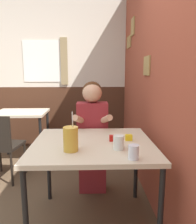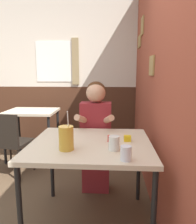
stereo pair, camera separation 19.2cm
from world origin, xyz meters
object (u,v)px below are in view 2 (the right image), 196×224
background_table (32,117)px  person_seated (96,134)px  chair_near_window (10,140)px  cocktail_pitcher (66,138)px  main_table (91,149)px

background_table → person_seated: (1.07, -0.90, 0.00)m
chair_near_window → background_table: bearing=93.9°
chair_near_window → cocktail_pitcher: bearing=-38.2°
background_table → person_seated: bearing=-40.1°
background_table → cocktail_pitcher: bearing=-61.9°
cocktail_pitcher → background_table: bearing=118.1°
main_table → cocktail_pitcher: 0.31m
main_table → cocktail_pitcher: (-0.17, -0.20, 0.16)m
person_seated → cocktail_pitcher: bearing=-101.9°
chair_near_window → person_seated: person_seated is taller
main_table → chair_near_window: size_ratio=1.18×
background_table → cocktail_pitcher: 1.94m
background_table → cocktail_pitcher: cocktail_pitcher is taller
main_table → cocktail_pitcher: cocktail_pitcher is taller
chair_near_window → person_seated: (1.13, -0.24, 0.17)m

